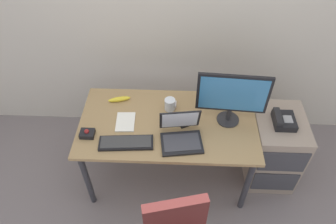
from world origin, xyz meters
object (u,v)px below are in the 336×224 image
cell_phone (182,121)px  banana (119,99)px  desk_phone (283,120)px  monitor_main (233,96)px  laptop (181,134)px  paper_notepad (125,122)px  coffee_mug (170,104)px  keyboard (126,143)px  file_cabinet (273,148)px  trackball_mouse (87,133)px

cell_phone → banana: size_ratio=0.75×
desk_phone → monitor_main: bearing=179.8°
laptop → banana: laptop is taller
desk_phone → paper_notepad: desk_phone is taller
coffee_mug → cell_phone: coffee_mug is taller
desk_phone → coffee_mug: size_ratio=1.95×
desk_phone → keyboard: bearing=-167.4°
desk_phone → banana: (-1.36, 0.19, -0.00)m
file_cabinet → trackball_mouse: 1.62m
desk_phone → paper_notepad: (-1.27, -0.06, -0.01)m
paper_notepad → cell_phone: 0.45m
trackball_mouse → paper_notepad: bearing=28.1°
monitor_main → trackball_mouse: size_ratio=4.95×
file_cabinet → paper_notepad: paper_notepad is taller
file_cabinet → trackball_mouse: size_ratio=6.35×
keyboard → paper_notepad: bearing=99.2°
laptop → paper_notepad: laptop is taller
file_cabinet → monitor_main: bearing=-178.1°
laptop → desk_phone: bearing=14.5°
desk_phone → trackball_mouse: size_ratio=1.82×
monitor_main → paper_notepad: size_ratio=2.62×
keyboard → trackball_mouse: size_ratio=3.81×
coffee_mug → paper_notepad: 0.40m
trackball_mouse → cell_phone: size_ratio=0.77×
trackball_mouse → banana: bearing=64.3°
keyboard → coffee_mug: size_ratio=4.07×
desk_phone → paper_notepad: bearing=-177.4°
monitor_main → banana: (-0.91, 0.19, -0.25)m
desk_phone → monitor_main: monitor_main is taller
monitor_main → laptop: 0.48m
coffee_mug → paper_notepad: size_ratio=0.49×
trackball_mouse → desk_phone: bearing=7.6°
coffee_mug → cell_phone: (0.10, -0.14, -0.05)m
desk_phone → coffee_mug: (-0.92, 0.11, 0.03)m
coffee_mug → trackball_mouse: bearing=-153.2°
monitor_main → keyboard: (-0.79, -0.28, -0.25)m
monitor_main → laptop: monitor_main is taller
desk_phone → trackball_mouse: 1.56m
banana → keyboard: bearing=-75.6°
monitor_main → coffee_mug: (-0.47, 0.11, -0.22)m
keyboard → trackball_mouse: bearing=167.1°
file_cabinet → paper_notepad: size_ratio=3.36×
coffee_mug → keyboard: bearing=-129.4°
monitor_main → trackball_mouse: (-1.10, -0.21, -0.24)m
desk_phone → banana: size_ratio=1.05×
monitor_main → trackball_mouse: bearing=-169.3°
keyboard → monitor_main: bearing=19.4°
cell_phone → banana: banana is taller
paper_notepad → trackball_mouse: bearing=-151.9°
cell_phone → banana: (-0.54, 0.22, 0.02)m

